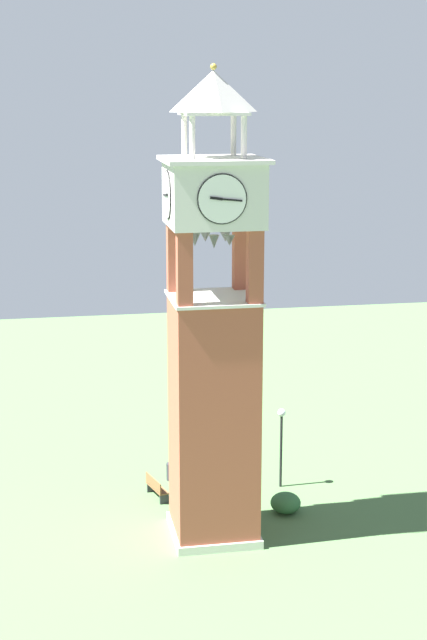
{
  "coord_description": "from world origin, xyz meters",
  "views": [
    {
      "loc": [
        6.4,
        35.27,
        17.49
      ],
      "look_at": [
        0.0,
        0.0,
        8.94
      ],
      "focal_mm": 53.89,
      "sensor_mm": 36.0,
      "label": 1
    }
  ],
  "objects_px": {
    "park_bench": "(156,488)",
    "lamp_post": "(281,433)",
    "trash_bin": "(172,471)",
    "clock_tower": "(213,353)"
  },
  "relations": [
    {
      "from": "clock_tower",
      "to": "lamp_post",
      "type": "bearing_deg",
      "value": -132.52
    },
    {
      "from": "trash_bin",
      "to": "park_bench",
      "type": "bearing_deg",
      "value": 63.05
    },
    {
      "from": "park_bench",
      "to": "trash_bin",
      "type": "bearing_deg",
      "value": -116.95
    },
    {
      "from": "park_bench",
      "to": "clock_tower",
      "type": "bearing_deg",
      "value": 115.06
    },
    {
      "from": "clock_tower",
      "to": "lamp_post",
      "type": "xyz_separation_m",
      "value": [
        -3.86,
        -4.21,
        -5.03
      ]
    },
    {
      "from": "park_bench",
      "to": "lamp_post",
      "type": "relative_size",
      "value": 0.45
    },
    {
      "from": "clock_tower",
      "to": "park_bench",
      "type": "relative_size",
      "value": 11.14
    },
    {
      "from": "lamp_post",
      "to": "trash_bin",
      "type": "distance_m",
      "value": 5.48
    },
    {
      "from": "lamp_post",
      "to": "trash_bin",
      "type": "xyz_separation_m",
      "value": [
        4.75,
        -1.66,
        -2.19
      ]
    },
    {
      "from": "clock_tower",
      "to": "park_bench",
      "type": "distance_m",
      "value": 8.37
    }
  ]
}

